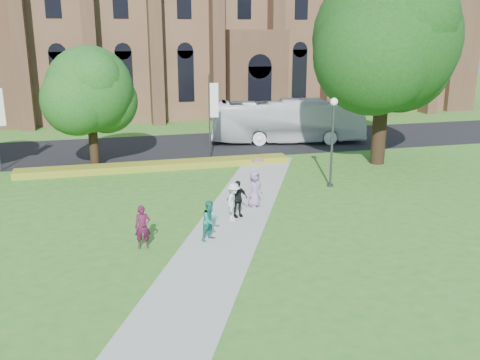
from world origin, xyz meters
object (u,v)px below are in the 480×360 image
object	(u,v)px
tour_coach	(287,121)
pedestrian_0	(143,227)
large_tree	(386,39)
streetlamp	(333,132)

from	to	relation	value
tour_coach	pedestrian_0	xyz separation A→B (m)	(-13.29, -19.55, -0.81)
large_tree	tour_coach	xyz separation A→B (m)	(-3.68, 8.42, -6.60)
streetlamp	tour_coach	size ratio (longest dim) A/B	0.42
tour_coach	pedestrian_0	world-z (taller)	tour_coach
tour_coach	streetlamp	bearing A→B (deg)	-177.51
large_tree	tour_coach	size ratio (longest dim) A/B	1.05
streetlamp	tour_coach	bearing A→B (deg)	81.98
streetlamp	large_tree	xyz separation A→B (m)	(5.50, 4.50, 5.07)
large_tree	tour_coach	world-z (taller)	large_tree
large_tree	pedestrian_0	bearing A→B (deg)	-146.74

